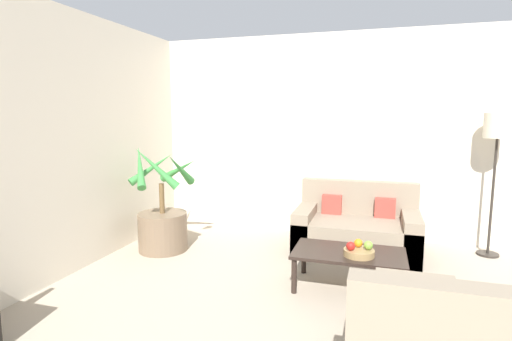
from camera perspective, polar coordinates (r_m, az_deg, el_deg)
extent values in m
cube|color=beige|center=(5.44, 20.75, 4.45)|extent=(8.26, 0.06, 2.70)
cylinder|color=brown|center=(5.03, -13.15, -8.48)|extent=(0.59, 0.59, 0.46)
cylinder|color=brown|center=(4.93, -13.31, -3.89)|extent=(0.06, 0.06, 0.36)
cone|color=#38843D|center=(4.74, -10.73, 0.17)|extent=(0.10, 0.58, 0.45)
cone|color=#38843D|center=(5.07, -10.99, 0.14)|extent=(0.62, 0.29, 0.36)
cone|color=#38843D|center=(5.12, -14.67, 0.36)|extent=(0.43, 0.55, 0.40)
cone|color=#38843D|center=(4.85, -16.24, 0.52)|extent=(0.40, 0.50, 0.50)
cone|color=#38843D|center=(4.64, -14.07, 0.38)|extent=(0.53, 0.26, 0.51)
cube|color=gray|center=(4.96, 14.09, -9.12)|extent=(1.42, 0.87, 0.40)
cube|color=gray|center=(5.21, 14.46, -3.70)|extent=(1.42, 0.16, 0.42)
cube|color=gray|center=(5.01, 7.08, -8.06)|extent=(0.20, 0.87, 0.52)
cube|color=gray|center=(4.96, 21.23, -8.73)|extent=(0.20, 0.87, 0.52)
cube|color=#B23D33|center=(5.13, 10.79, -4.76)|extent=(0.24, 0.12, 0.24)
cube|color=#B23D33|center=(5.10, 17.94, -5.09)|extent=(0.24, 0.12, 0.24)
cylinder|color=#2D2823|center=(5.51, 30.17, -10.28)|extent=(0.24, 0.24, 0.03)
cylinder|color=#2D2823|center=(5.35, 30.69, -3.24)|extent=(0.03, 0.03, 1.35)
cylinder|color=beige|center=(5.27, 31.32, 5.51)|extent=(0.30, 0.30, 0.28)
cylinder|color=black|center=(3.82, 5.46, -14.74)|extent=(0.05, 0.05, 0.33)
cylinder|color=black|center=(3.76, 20.18, -15.58)|extent=(0.05, 0.05, 0.33)
cylinder|color=black|center=(4.27, 6.85, -12.23)|extent=(0.05, 0.05, 0.33)
cylinder|color=black|center=(4.22, 19.84, -12.92)|extent=(0.05, 0.05, 0.33)
cube|color=black|center=(3.93, 13.12, -11.44)|extent=(1.03, 0.59, 0.03)
cylinder|color=#997A4C|center=(3.83, 14.49, -11.30)|extent=(0.28, 0.28, 0.06)
sphere|color=red|center=(3.77, 13.37, -10.46)|extent=(0.08, 0.08, 0.08)
sphere|color=olive|center=(3.82, 15.75, -10.25)|extent=(0.08, 0.08, 0.08)
sphere|color=orange|center=(3.87, 14.41, -10.00)|extent=(0.08, 0.08, 0.08)
cube|color=gray|center=(2.16, 23.85, -20.13)|extent=(0.78, 0.16, 0.46)
cube|color=gray|center=(3.34, 21.79, -18.01)|extent=(0.58, 0.47, 0.42)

